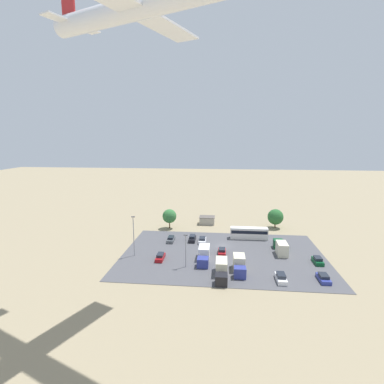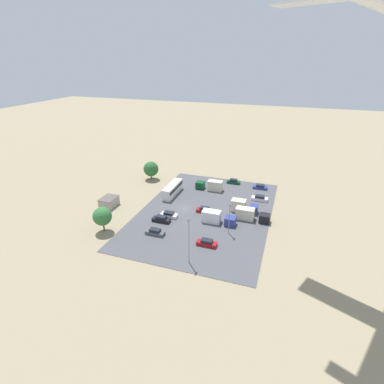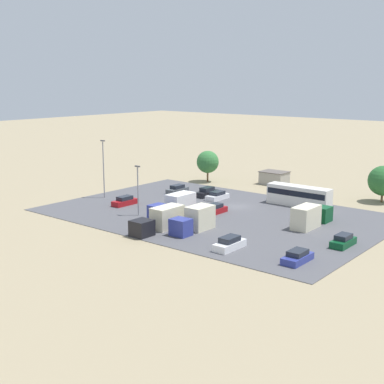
# 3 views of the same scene
# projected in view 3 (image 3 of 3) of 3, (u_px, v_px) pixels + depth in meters

# --- Properties ---
(ground_plane) EXTENTS (400.00, 400.00, 0.00)m
(ground_plane) POSITION_uv_depth(u_px,v_px,m) (238.00, 207.00, 87.38)
(ground_plane) COLOR gray
(parking_lot_surface) EXTENTS (50.39, 34.31, 0.08)m
(parking_lot_surface) POSITION_uv_depth(u_px,v_px,m) (215.00, 214.00, 82.68)
(parking_lot_surface) COLOR #4C4C51
(parking_lot_surface) RESTS_ON ground
(shed_building) EXTENTS (5.20, 4.03, 2.60)m
(shed_building) POSITION_uv_depth(u_px,v_px,m) (274.00, 178.00, 106.08)
(shed_building) COLOR #9E998E
(shed_building) RESTS_ON ground
(bus) EXTENTS (10.74, 2.56, 3.33)m
(bus) POSITION_uv_depth(u_px,v_px,m) (299.00, 195.00, 87.30)
(bus) COLOR silver
(bus) RESTS_ON ground
(parked_car_0) EXTENTS (1.78, 4.57, 1.48)m
(parked_car_0) POSITION_uv_depth(u_px,v_px,m) (177.00, 189.00, 97.81)
(parked_car_0) COLOR #4C5156
(parked_car_0) RESTS_ON ground
(parked_car_1) EXTENTS (1.83, 4.22, 1.51)m
(parked_car_1) POSITION_uv_depth(u_px,v_px,m) (343.00, 241.00, 66.42)
(parked_car_1) COLOR #0C4723
(parked_car_1) RESTS_ON ground
(parked_car_2) EXTENTS (1.98, 4.52, 1.44)m
(parked_car_2) POSITION_uv_depth(u_px,v_px,m) (217.00, 196.00, 92.44)
(parked_car_2) COLOR silver
(parked_car_2) RESTS_ON ground
(parked_car_3) EXTENTS (1.81, 4.67, 1.65)m
(parked_car_3) POSITION_uv_depth(u_px,v_px,m) (207.00, 192.00, 94.92)
(parked_car_3) COLOR black
(parked_car_3) RESTS_ON ground
(parked_car_4) EXTENTS (1.90, 4.29, 1.47)m
(parked_car_4) POSITION_uv_depth(u_px,v_px,m) (215.00, 209.00, 82.86)
(parked_car_4) COLOR maroon
(parked_car_4) RESTS_ON ground
(parked_car_5) EXTENTS (1.75, 4.56, 1.50)m
(parked_car_5) POSITION_uv_depth(u_px,v_px,m) (125.00, 201.00, 88.26)
(parked_car_5) COLOR maroon
(parked_car_5) RESTS_ON ground
(parked_car_6) EXTENTS (1.91, 4.70, 1.58)m
(parked_car_6) POSITION_uv_depth(u_px,v_px,m) (230.00, 244.00, 65.27)
(parked_car_6) COLOR silver
(parked_car_6) RESTS_ON ground
(parked_car_7) EXTENTS (1.97, 4.45, 1.40)m
(parked_car_7) POSITION_uv_depth(u_px,v_px,m) (297.00, 257.00, 60.59)
(parked_car_7) COLOR navy
(parked_car_7) RESTS_ON ground
(parked_truck_0) EXTENTS (2.56, 8.57, 3.05)m
(parked_truck_0) POSITION_uv_depth(u_px,v_px,m) (175.00, 205.00, 81.96)
(parked_truck_0) COLOR navy
(parked_truck_0) RESTS_ON ground
(parked_truck_1) EXTENTS (2.54, 7.10, 3.27)m
(parked_truck_1) POSITION_uv_depth(u_px,v_px,m) (195.00, 220.00, 72.97)
(parked_truck_1) COLOR navy
(parked_truck_1) RESTS_ON ground
(parked_truck_2) EXTENTS (2.47, 8.74, 3.06)m
(parked_truck_2) POSITION_uv_depth(u_px,v_px,m) (160.00, 220.00, 73.35)
(parked_truck_2) COLOR black
(parked_truck_2) RESTS_ON ground
(parked_truck_3) EXTENTS (2.48, 8.43, 3.15)m
(parked_truck_3) POSITION_uv_depth(u_px,v_px,m) (310.00, 216.00, 75.24)
(parked_truck_3) COLOR #0C4723
(parked_truck_3) RESTS_ON ground
(tree_near_shed) EXTENTS (5.07, 5.07, 6.26)m
(tree_near_shed) POSITION_uv_depth(u_px,v_px,m) (383.00, 181.00, 89.99)
(tree_near_shed) COLOR brown
(tree_near_shed) RESTS_ON ground
(tree_apron_mid) EXTENTS (4.51, 4.51, 6.36)m
(tree_apron_mid) POSITION_uv_depth(u_px,v_px,m) (208.00, 162.00, 108.11)
(tree_apron_mid) COLOR brown
(tree_apron_mid) RESTS_ON ground
(light_pole_lot_centre) EXTENTS (0.90, 0.28, 7.69)m
(light_pole_lot_centre) POSITION_uv_depth(u_px,v_px,m) (138.00, 188.00, 80.75)
(light_pole_lot_centre) COLOR gray
(light_pole_lot_centre) RESTS_ON ground
(light_pole_lot_edge) EXTENTS (0.90, 0.28, 10.12)m
(light_pole_lot_edge) POSITION_uv_depth(u_px,v_px,m) (103.00, 167.00, 92.90)
(light_pole_lot_edge) COLOR gray
(light_pole_lot_edge) RESTS_ON ground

